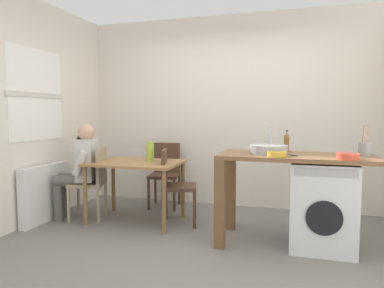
% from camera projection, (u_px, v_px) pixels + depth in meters
% --- Properties ---
extents(ground_plane, '(5.46, 5.46, 0.00)m').
position_uv_depth(ground_plane, '(196.00, 248.00, 3.45)').
color(ground_plane, slate).
extents(wall_back, '(4.60, 0.10, 2.70)m').
position_uv_depth(wall_back, '(230.00, 112.00, 5.00)').
color(wall_back, silver).
rests_on(wall_back, ground_plane).
extents(wall_window_side, '(0.12, 3.80, 2.70)m').
position_uv_depth(wall_window_side, '(14.00, 111.00, 3.96)').
color(wall_window_side, silver).
rests_on(wall_window_side, ground_plane).
extents(radiator, '(0.10, 0.80, 0.70)m').
position_uv_depth(radiator, '(45.00, 193.00, 4.29)').
color(radiator, white).
rests_on(radiator, ground_plane).
extents(dining_table, '(1.10, 0.76, 0.74)m').
position_uv_depth(dining_table, '(136.00, 169.00, 4.27)').
color(dining_table, '#9E7042').
rests_on(dining_table, ground_plane).
extents(chair_person_seat, '(0.50, 0.50, 0.90)m').
position_uv_depth(chair_person_seat, '(93.00, 179.00, 4.37)').
color(chair_person_seat, gray).
rests_on(chair_person_seat, ground_plane).
extents(chair_opposite, '(0.50, 0.50, 0.90)m').
position_uv_depth(chair_opposite, '(173.00, 182.00, 4.17)').
color(chair_opposite, '#4C3323').
rests_on(chair_opposite, ground_plane).
extents(chair_spare_by_wall, '(0.45, 0.45, 0.90)m').
position_uv_depth(chair_spare_by_wall, '(166.00, 171.00, 5.00)').
color(chair_spare_by_wall, '#4C3323').
rests_on(chair_spare_by_wall, ground_plane).
extents(seated_person, '(0.55, 0.54, 1.20)m').
position_uv_depth(seated_person, '(80.00, 166.00, 4.35)').
color(seated_person, '#595651').
rests_on(seated_person, ground_plane).
extents(kitchen_counter, '(1.50, 0.68, 0.92)m').
position_uv_depth(kitchen_counter, '(273.00, 169.00, 3.54)').
color(kitchen_counter, brown).
rests_on(kitchen_counter, ground_plane).
extents(washing_machine, '(0.60, 0.61, 0.86)m').
position_uv_depth(washing_machine, '(322.00, 205.00, 3.43)').
color(washing_machine, silver).
rests_on(washing_machine, ground_plane).
extents(sink_basin, '(0.38, 0.38, 0.09)m').
position_uv_depth(sink_basin, '(269.00, 149.00, 3.54)').
color(sink_basin, '#9EA0A5').
rests_on(sink_basin, kitchen_counter).
extents(tap, '(0.02, 0.02, 0.28)m').
position_uv_depth(tap, '(270.00, 139.00, 3.70)').
color(tap, '#B2B2B7').
rests_on(tap, kitchen_counter).
extents(bottle_tall_green, '(0.06, 0.06, 0.23)m').
position_uv_depth(bottle_tall_green, '(287.00, 142.00, 3.71)').
color(bottle_tall_green, brown).
rests_on(bottle_tall_green, kitchen_counter).
extents(mixing_bowl, '(0.18, 0.18, 0.05)m').
position_uv_depth(mixing_bowl, '(277.00, 153.00, 3.32)').
color(mixing_bowl, gold).
rests_on(mixing_bowl, kitchen_counter).
extents(utensil_crock, '(0.11, 0.11, 0.30)m').
position_uv_depth(utensil_crock, '(365.00, 149.00, 3.32)').
color(utensil_crock, gray).
rests_on(utensil_crock, kitchen_counter).
extents(colander, '(0.20, 0.20, 0.06)m').
position_uv_depth(colander, '(348.00, 156.00, 3.12)').
color(colander, '#D84C38').
rests_on(colander, kitchen_counter).
extents(vase, '(0.09, 0.09, 0.24)m').
position_uv_depth(vase, '(150.00, 151.00, 4.31)').
color(vase, '#A8C63D').
rests_on(vase, dining_table).
extents(scissors, '(0.15, 0.06, 0.01)m').
position_uv_depth(scissors, '(290.00, 155.00, 3.38)').
color(scissors, '#B2B2B7').
rests_on(scissors, kitchen_counter).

